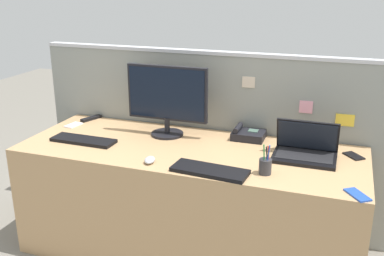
{
  "coord_description": "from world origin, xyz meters",
  "views": [
    {
      "loc": [
        0.88,
        -2.48,
        1.77
      ],
      "look_at": [
        0.0,
        0.05,
        0.86
      ],
      "focal_mm": 41.97,
      "sensor_mm": 36.0,
      "label": 1
    }
  ],
  "objects_px": {
    "desktop_monitor": "(167,98)",
    "computer_mouse_right_hand": "(150,160)",
    "laptop": "(305,149)",
    "pen_cup": "(265,166)",
    "cell_phone_black_slab": "(354,156)",
    "tv_remote": "(91,118)",
    "cell_phone_white_slab": "(74,125)",
    "cell_phone_blue_case": "(357,195)",
    "desk_phone": "(248,134)",
    "keyboard_spare": "(210,171)",
    "keyboard_main": "(83,140)"
  },
  "relations": [
    {
      "from": "desktop_monitor",
      "to": "computer_mouse_right_hand",
      "type": "height_order",
      "value": "desktop_monitor"
    },
    {
      "from": "desktop_monitor",
      "to": "computer_mouse_right_hand",
      "type": "distance_m",
      "value": 0.55
    },
    {
      "from": "desktop_monitor",
      "to": "computer_mouse_right_hand",
      "type": "bearing_deg",
      "value": -80.02
    },
    {
      "from": "laptop",
      "to": "pen_cup",
      "type": "relative_size",
      "value": 2.06
    },
    {
      "from": "cell_phone_black_slab",
      "to": "tv_remote",
      "type": "distance_m",
      "value": 1.89
    },
    {
      "from": "laptop",
      "to": "cell_phone_white_slab",
      "type": "bearing_deg",
      "value": 178.15
    },
    {
      "from": "desktop_monitor",
      "to": "cell_phone_black_slab",
      "type": "relative_size",
      "value": 4.42
    },
    {
      "from": "cell_phone_black_slab",
      "to": "cell_phone_blue_case",
      "type": "bearing_deg",
      "value": -126.83
    },
    {
      "from": "cell_phone_white_slab",
      "to": "tv_remote",
      "type": "distance_m",
      "value": 0.17
    },
    {
      "from": "desk_phone",
      "to": "keyboard_spare",
      "type": "xyz_separation_m",
      "value": [
        -0.08,
        -0.6,
        -0.02
      ]
    },
    {
      "from": "desktop_monitor",
      "to": "cell_phone_white_slab",
      "type": "relative_size",
      "value": 4.46
    },
    {
      "from": "laptop",
      "to": "desk_phone",
      "type": "distance_m",
      "value": 0.44
    },
    {
      "from": "pen_cup",
      "to": "computer_mouse_right_hand",
      "type": "bearing_deg",
      "value": -174.42
    },
    {
      "from": "pen_cup",
      "to": "cell_phone_white_slab",
      "type": "distance_m",
      "value": 1.51
    },
    {
      "from": "desk_phone",
      "to": "tv_remote",
      "type": "xyz_separation_m",
      "value": [
        -1.21,
        0.02,
        -0.02
      ]
    },
    {
      "from": "desktop_monitor",
      "to": "computer_mouse_right_hand",
      "type": "relative_size",
      "value": 5.6
    },
    {
      "from": "laptop",
      "to": "keyboard_main",
      "type": "height_order",
      "value": "laptop"
    },
    {
      "from": "cell_phone_white_slab",
      "to": "cell_phone_black_slab",
      "type": "bearing_deg",
      "value": 9.82
    },
    {
      "from": "keyboard_spare",
      "to": "computer_mouse_right_hand",
      "type": "xyz_separation_m",
      "value": [
        -0.37,
        0.02,
        0.01
      ]
    },
    {
      "from": "pen_cup",
      "to": "tv_remote",
      "type": "relative_size",
      "value": 1.05
    },
    {
      "from": "desktop_monitor",
      "to": "cell_phone_white_slab",
      "type": "bearing_deg",
      "value": -176.3
    },
    {
      "from": "keyboard_main",
      "to": "cell_phone_black_slab",
      "type": "height_order",
      "value": "keyboard_main"
    },
    {
      "from": "cell_phone_blue_case",
      "to": "cell_phone_white_slab",
      "type": "bearing_deg",
      "value": 130.34
    },
    {
      "from": "pen_cup",
      "to": "cell_phone_black_slab",
      "type": "relative_size",
      "value": 1.41
    },
    {
      "from": "computer_mouse_right_hand",
      "to": "cell_phone_blue_case",
      "type": "bearing_deg",
      "value": -14.34
    },
    {
      "from": "laptop",
      "to": "cell_phone_black_slab",
      "type": "xyz_separation_m",
      "value": [
        0.28,
        0.1,
        -0.05
      ]
    },
    {
      "from": "keyboard_main",
      "to": "pen_cup",
      "type": "xyz_separation_m",
      "value": [
        1.21,
        -0.11,
        0.04
      ]
    },
    {
      "from": "laptop",
      "to": "cell_phone_black_slab",
      "type": "bearing_deg",
      "value": 20.08
    },
    {
      "from": "cell_phone_white_slab",
      "to": "computer_mouse_right_hand",
      "type": "bearing_deg",
      "value": -20.24
    },
    {
      "from": "keyboard_main",
      "to": "cell_phone_blue_case",
      "type": "distance_m",
      "value": 1.71
    },
    {
      "from": "cell_phone_black_slab",
      "to": "cell_phone_white_slab",
      "type": "bearing_deg",
      "value": 142.31
    },
    {
      "from": "keyboard_main",
      "to": "laptop",
      "type": "bearing_deg",
      "value": 9.64
    },
    {
      "from": "laptop",
      "to": "cell_phone_blue_case",
      "type": "xyz_separation_m",
      "value": [
        0.3,
        -0.43,
        -0.05
      ]
    },
    {
      "from": "laptop",
      "to": "computer_mouse_right_hand",
      "type": "xyz_separation_m",
      "value": [
        -0.84,
        -0.39,
        -0.03
      ]
    },
    {
      "from": "keyboard_main",
      "to": "keyboard_spare",
      "type": "distance_m",
      "value": 0.94
    },
    {
      "from": "keyboard_main",
      "to": "computer_mouse_right_hand",
      "type": "bearing_deg",
      "value": -16.29
    },
    {
      "from": "keyboard_main",
      "to": "computer_mouse_right_hand",
      "type": "height_order",
      "value": "computer_mouse_right_hand"
    },
    {
      "from": "computer_mouse_right_hand",
      "to": "cell_phone_white_slab",
      "type": "relative_size",
      "value": 0.8
    },
    {
      "from": "desk_phone",
      "to": "computer_mouse_right_hand",
      "type": "bearing_deg",
      "value": -127.52
    },
    {
      "from": "laptop",
      "to": "desk_phone",
      "type": "height_order",
      "value": "laptop"
    },
    {
      "from": "keyboard_spare",
      "to": "cell_phone_black_slab",
      "type": "bearing_deg",
      "value": 38.68
    },
    {
      "from": "desk_phone",
      "to": "cell_phone_black_slab",
      "type": "height_order",
      "value": "desk_phone"
    },
    {
      "from": "laptop",
      "to": "desktop_monitor",
      "type": "bearing_deg",
      "value": 173.87
    },
    {
      "from": "cell_phone_blue_case",
      "to": "computer_mouse_right_hand",
      "type": "bearing_deg",
      "value": 142.11
    },
    {
      "from": "cell_phone_white_slab",
      "to": "pen_cup",
      "type": "bearing_deg",
      "value": -5.93
    },
    {
      "from": "laptop",
      "to": "tv_remote",
      "type": "height_order",
      "value": "laptop"
    },
    {
      "from": "computer_mouse_right_hand",
      "to": "cell_phone_black_slab",
      "type": "relative_size",
      "value": 0.79
    },
    {
      "from": "laptop",
      "to": "cell_phone_blue_case",
      "type": "height_order",
      "value": "laptop"
    },
    {
      "from": "computer_mouse_right_hand",
      "to": "cell_phone_white_slab",
      "type": "xyz_separation_m",
      "value": [
        -0.8,
        0.44,
        -0.01
      ]
    },
    {
      "from": "desktop_monitor",
      "to": "keyboard_spare",
      "type": "bearing_deg",
      "value": -47.81
    }
  ]
}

